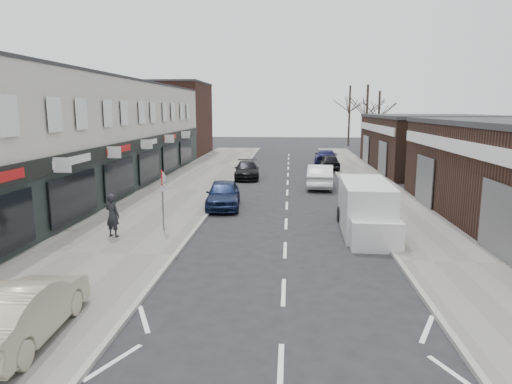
% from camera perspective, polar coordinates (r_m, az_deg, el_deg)
% --- Properties ---
extents(pavement_left, '(5.50, 64.00, 0.12)m').
position_cam_1_polar(pavement_left, '(29.78, -9.17, 0.22)').
color(pavement_left, slate).
rests_on(pavement_left, ground).
extents(pavement_right, '(3.50, 64.00, 0.12)m').
position_cam_1_polar(pavement_right, '(29.51, 15.17, -0.10)').
color(pavement_right, slate).
rests_on(pavement_right, ground).
extents(shop_terrace_left, '(8.00, 41.00, 7.10)m').
position_cam_1_polar(shop_terrace_left, '(29.41, -23.51, 6.23)').
color(shop_terrace_left, beige).
rests_on(shop_terrace_left, ground).
extents(brick_block_far, '(8.00, 10.00, 8.00)m').
position_cam_1_polar(brick_block_far, '(53.29, -10.69, 8.85)').
color(brick_block_far, '#40231B').
rests_on(brick_block_far, ground).
extents(right_unit_far, '(10.00, 16.00, 4.50)m').
position_cam_1_polar(right_unit_far, '(42.46, 21.29, 5.62)').
color(right_unit_far, '#321E16').
rests_on(right_unit_far, ground).
extents(tree_far_a, '(3.60, 3.60, 8.00)m').
position_cam_1_polar(tree_far_a, '(55.47, 13.48, 4.66)').
color(tree_far_a, '#382D26').
rests_on(tree_far_a, ground).
extents(tree_far_b, '(3.60, 3.60, 7.50)m').
position_cam_1_polar(tree_far_b, '(61.79, 14.91, 5.15)').
color(tree_far_b, '#382D26').
rests_on(tree_far_b, ground).
extents(tree_far_c, '(3.60, 3.60, 8.50)m').
position_cam_1_polar(tree_far_c, '(67.24, 11.45, 5.68)').
color(tree_far_c, '#382D26').
rests_on(tree_far_c, ground).
extents(warning_sign, '(0.12, 0.80, 2.70)m').
position_cam_1_polar(warning_sign, '(19.48, -11.55, 1.20)').
color(warning_sign, slate).
rests_on(warning_sign, pavement_left).
extents(white_van, '(2.11, 5.62, 2.17)m').
position_cam_1_polar(white_van, '(19.97, 13.59, -2.10)').
color(white_van, silver).
rests_on(white_van, ground).
extents(sedan_on_pavement, '(1.68, 4.24, 1.37)m').
position_cam_1_polar(sedan_on_pavement, '(11.74, -27.14, -12.98)').
color(sedan_on_pavement, '#ABA589').
rests_on(sedan_on_pavement, pavement_left).
extents(pedestrian, '(0.76, 0.63, 1.77)m').
position_cam_1_polar(pedestrian, '(19.27, -17.50, -2.80)').
color(pedestrian, black).
rests_on(pedestrian, pavement_left).
extents(parked_car_left_a, '(2.11, 4.45, 1.47)m').
position_cam_1_polar(parked_car_left_a, '(24.44, -4.12, -0.27)').
color(parked_car_left_a, '#142041').
rests_on(parked_car_left_a, ground).
extents(parked_car_left_b, '(2.17, 4.62, 1.30)m').
position_cam_1_polar(parked_car_left_b, '(34.68, -1.15, 2.76)').
color(parked_car_left_b, black).
rests_on(parked_car_left_b, ground).
extents(parked_car_right_a, '(2.01, 4.84, 1.56)m').
position_cam_1_polar(parked_car_right_a, '(30.97, 8.05, 1.98)').
color(parked_car_right_a, silver).
rests_on(parked_car_right_a, ground).
extents(parked_car_right_b, '(1.82, 4.12, 1.38)m').
position_cam_1_polar(parked_car_right_b, '(40.06, 9.07, 3.71)').
color(parked_car_right_b, black).
rests_on(parked_car_right_b, ground).
extents(parked_car_right_c, '(2.48, 5.29, 1.49)m').
position_cam_1_polar(parked_car_right_c, '(43.18, 8.73, 4.27)').
color(parked_car_right_c, '#15143F').
rests_on(parked_car_right_c, ground).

